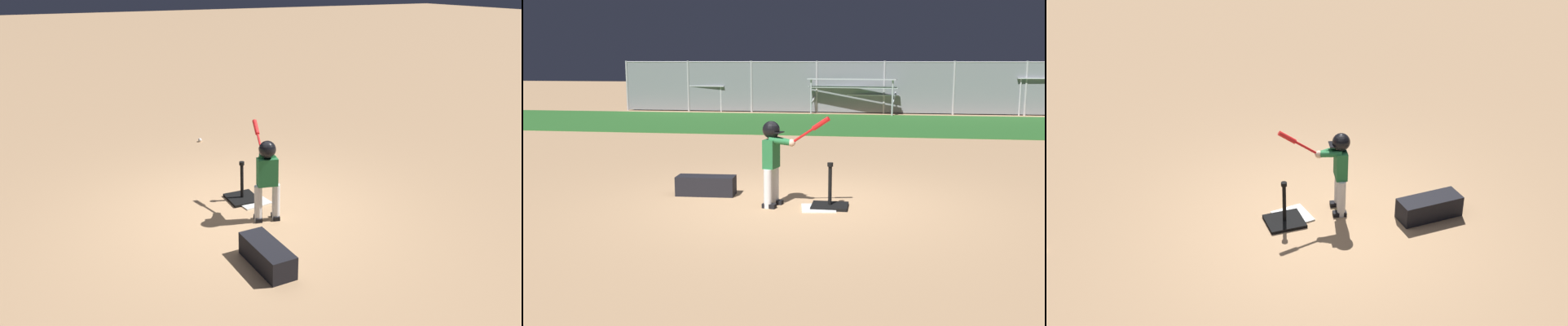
% 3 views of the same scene
% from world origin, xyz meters
% --- Properties ---
extents(ground_plane, '(90.00, 90.00, 0.00)m').
position_xyz_m(ground_plane, '(0.00, 0.00, 0.00)').
color(ground_plane, tan).
extents(home_plate, '(0.50, 0.50, 0.02)m').
position_xyz_m(home_plate, '(0.29, -0.25, 0.01)').
color(home_plate, white).
rests_on(home_plate, ground_plane).
extents(batting_tee, '(0.48, 0.43, 0.60)m').
position_xyz_m(batting_tee, '(0.43, -0.15, 0.07)').
color(batting_tee, black).
rests_on(batting_tee, ground_plane).
extents(batter_child, '(0.91, 0.39, 1.23)m').
position_xyz_m(batter_child, '(-0.32, -0.19, 0.73)').
color(batter_child, silver).
rests_on(batter_child, ground_plane).
extents(equipment_bag, '(0.85, 0.36, 0.28)m').
position_xyz_m(equipment_bag, '(-1.40, 0.34, 0.14)').
color(equipment_bag, black).
rests_on(equipment_bag, ground_plane).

